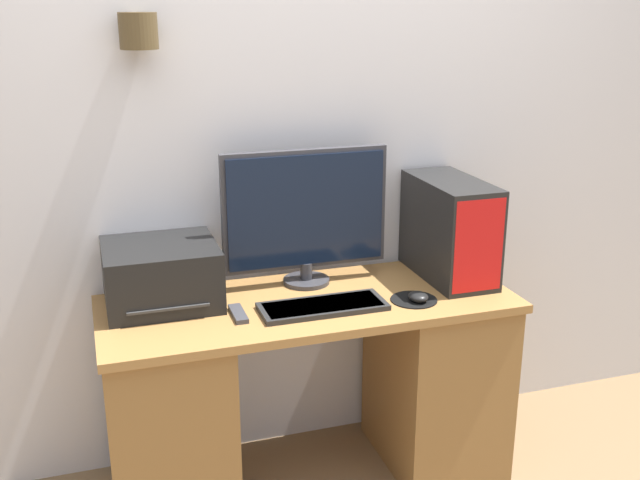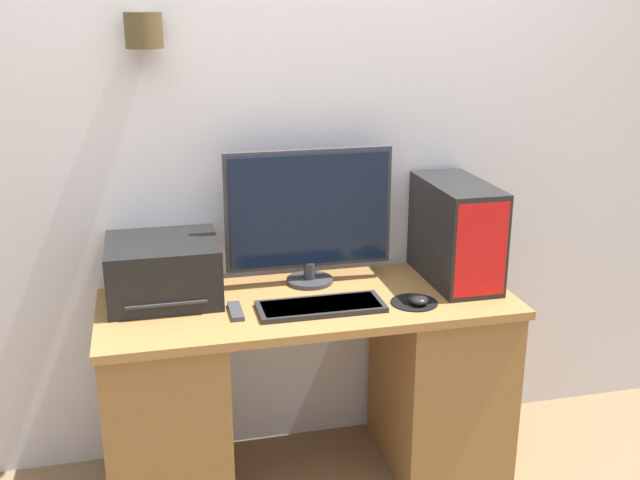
# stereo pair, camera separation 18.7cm
# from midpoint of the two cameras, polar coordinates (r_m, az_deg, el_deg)

# --- Properties ---
(wall_back) EXTENTS (6.40, 0.17, 2.70)m
(wall_back) POSITION_cam_midpoint_polar(r_m,az_deg,el_deg) (2.75, -5.00, 10.11)
(wall_back) COLOR silver
(wall_back) RESTS_ON ground_plane
(desk) EXTENTS (1.44, 0.56, 0.72)m
(desk) POSITION_cam_midpoint_polar(r_m,az_deg,el_deg) (2.76, -2.82, -11.36)
(desk) COLOR olive
(desk) RESTS_ON ground_plane
(monitor) EXTENTS (0.61, 0.17, 0.50)m
(monitor) POSITION_cam_midpoint_polar(r_m,az_deg,el_deg) (2.68, -3.10, 2.02)
(monitor) COLOR #333338
(monitor) RESTS_ON desk
(keyboard) EXTENTS (0.43, 0.17, 0.02)m
(keyboard) POSITION_cam_midpoint_polar(r_m,az_deg,el_deg) (2.53, -1.91, -5.10)
(keyboard) COLOR black
(keyboard) RESTS_ON desk
(mousepad) EXTENTS (0.16, 0.16, 0.00)m
(mousepad) POSITION_cam_midpoint_polar(r_m,az_deg,el_deg) (2.61, 5.12, -4.59)
(mousepad) COLOR black
(mousepad) RESTS_ON desk
(mouse) EXTENTS (0.07, 0.08, 0.03)m
(mouse) POSITION_cam_midpoint_polar(r_m,az_deg,el_deg) (2.59, 5.45, -4.35)
(mouse) COLOR black
(mouse) RESTS_ON mousepad
(computer_tower) EXTENTS (0.21, 0.44, 0.37)m
(computer_tower) POSITION_cam_midpoint_polar(r_m,az_deg,el_deg) (2.79, 7.99, 0.82)
(computer_tower) COLOR black
(computer_tower) RESTS_ON desk
(printer) EXTENTS (0.38, 0.35, 0.21)m
(printer) POSITION_cam_midpoint_polar(r_m,az_deg,el_deg) (2.62, -14.02, -2.59)
(printer) COLOR black
(printer) RESTS_ON desk
(remote_control) EXTENTS (0.04, 0.14, 0.02)m
(remote_control) POSITION_cam_midpoint_polar(r_m,az_deg,el_deg) (2.50, -8.40, -5.62)
(remote_control) COLOR #38383D
(remote_control) RESTS_ON desk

